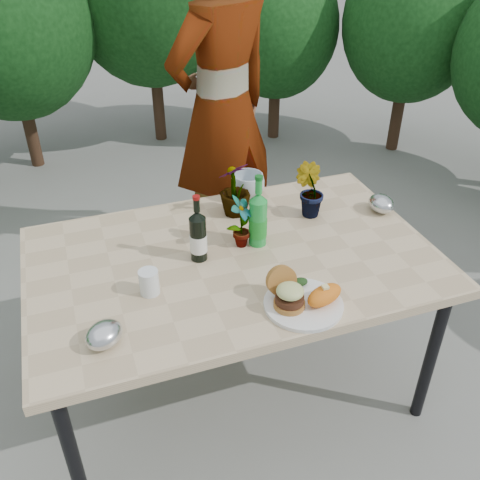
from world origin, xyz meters
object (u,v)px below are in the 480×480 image
object	(u,v)px
patio_table	(233,268)
wine_bottle	(198,236)
person	(222,111)
dinner_plate	(303,304)

from	to	relation	value
patio_table	wine_bottle	world-z (taller)	wine_bottle
person	patio_table	bearing A→B (deg)	50.06
patio_table	person	xyz separation A→B (m)	(0.28, 1.01, 0.27)
patio_table	dinner_plate	bearing A→B (deg)	-69.32
patio_table	wine_bottle	bearing A→B (deg)	165.62
dinner_plate	wine_bottle	world-z (taller)	wine_bottle
dinner_plate	patio_table	bearing A→B (deg)	110.68
patio_table	wine_bottle	xyz separation A→B (m)	(-0.13, 0.03, 0.16)
dinner_plate	wine_bottle	distance (m)	0.49
wine_bottle	person	bearing A→B (deg)	87.31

